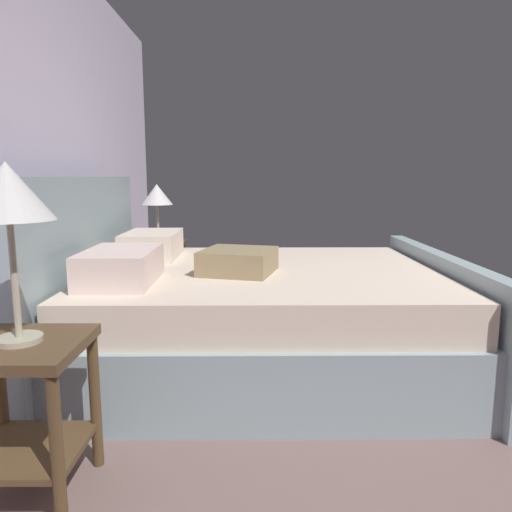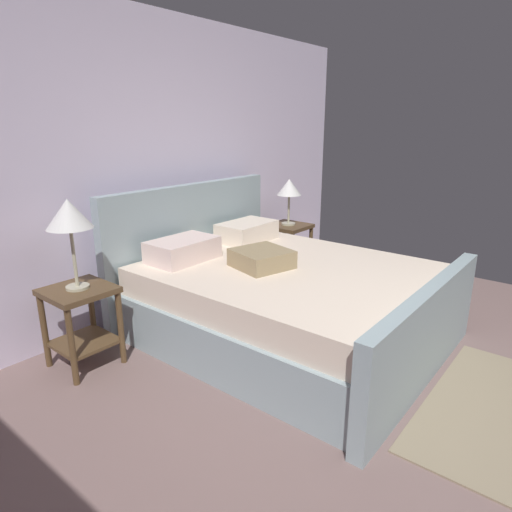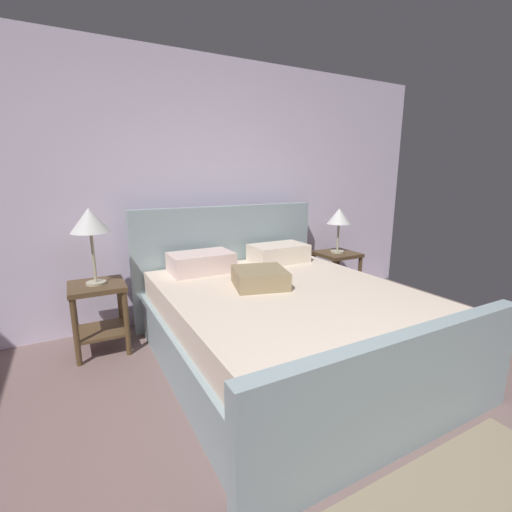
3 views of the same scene
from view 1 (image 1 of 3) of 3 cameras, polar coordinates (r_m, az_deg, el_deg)
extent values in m
cube|color=#97ADB2|center=(3.11, 0.99, -9.06)|extent=(1.86, 2.14, 0.40)
cube|color=#97ADB2|center=(3.18, -19.43, -1.90)|extent=(1.96, 0.12, 1.18)
cube|color=#97ADB2|center=(3.29, 20.85, -5.91)|extent=(1.96, 0.12, 0.70)
cube|color=beige|center=(3.02, 1.01, -3.48)|extent=(1.78, 2.08, 0.22)
cube|color=silver|center=(2.67, -15.71, -1.18)|extent=(0.56, 0.37, 0.18)
cube|color=#F1E0C9|center=(3.47, -12.17, 1.32)|extent=(0.56, 0.37, 0.18)
cube|color=#98835D|center=(2.85, -2.10, -0.61)|extent=(0.49, 0.49, 0.14)
cube|color=brown|center=(4.38, -11.44, 1.28)|extent=(0.44, 0.44, 0.04)
cube|color=brown|center=(4.45, -11.27, -3.83)|extent=(0.40, 0.40, 0.02)
cylinder|color=brown|center=(4.21, -9.28, -3.12)|extent=(0.04, 0.04, 0.56)
cylinder|color=brown|center=(4.58, -8.52, -2.10)|extent=(0.04, 0.04, 0.56)
cylinder|color=brown|center=(4.29, -14.30, -3.07)|extent=(0.04, 0.04, 0.56)
cylinder|color=brown|center=(4.65, -13.16, -2.06)|extent=(0.04, 0.04, 0.56)
cylinder|color=#B7B293|center=(4.38, -11.45, 1.66)|extent=(0.16, 0.16, 0.02)
cylinder|color=#B7B293|center=(4.36, -11.53, 3.87)|extent=(0.02, 0.02, 0.32)
cone|color=silver|center=(4.34, -11.63, 7.14)|extent=(0.27, 0.27, 0.18)
cube|color=brown|center=(1.95, -26.10, -9.66)|extent=(0.44, 0.44, 0.04)
cube|color=brown|center=(2.11, -25.27, -20.03)|extent=(0.40, 0.40, 0.02)
cylinder|color=brown|center=(1.84, -22.44, -20.86)|extent=(0.04, 0.04, 0.56)
cylinder|color=brown|center=(2.15, -18.47, -15.97)|extent=(0.04, 0.04, 0.56)
cylinder|color=brown|center=(2.29, -27.82, -14.94)|extent=(0.04, 0.04, 0.56)
cylinder|color=#B7B293|center=(1.94, -26.17, -8.82)|extent=(0.16, 0.16, 0.02)
cylinder|color=#B7B293|center=(1.89, -26.64, -2.52)|extent=(0.02, 0.02, 0.41)
cone|color=silver|center=(1.85, -27.34, 6.84)|extent=(0.31, 0.31, 0.20)
camera|label=2|loc=(2.06, 87.30, 15.82)|focal=31.08mm
camera|label=3|loc=(2.74, 57.53, 11.44)|focal=24.77mm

